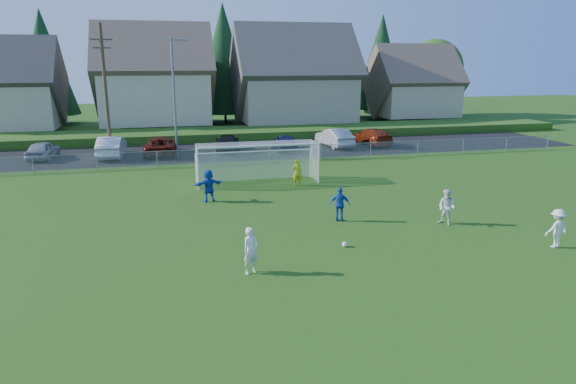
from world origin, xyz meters
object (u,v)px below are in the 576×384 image
object	(u,v)px
car_g	(372,137)
player_blue_b	(209,185)
goalkeeper	(297,172)
soccer_goal	(257,156)
soccer_ball	(345,244)
car_e	(285,142)
player_blue_a	(340,204)
player_white_b	(447,207)
player_white_a	(251,250)
player_white_c	(557,228)
car_d	(227,143)
car_a	(43,150)
car_c	(161,146)
car_f	(334,138)
car_b	(112,147)

from	to	relation	value
car_g	player_blue_b	bearing A→B (deg)	39.94
goalkeeper	soccer_goal	bearing A→B (deg)	-28.68
soccer_ball	car_e	world-z (taller)	car_e
soccer_ball	player_blue_a	bearing A→B (deg)	74.02
soccer_goal	player_white_b	bearing A→B (deg)	-56.20
player_white_b	car_g	xyz separation A→B (m)	(5.57, 22.03, -0.09)
soccer_ball	player_white_a	world-z (taller)	player_white_a
player_white_a	car_e	world-z (taller)	player_white_a
player_white_c	player_blue_a	distance (m)	9.09
player_white_b	car_g	distance (m)	22.72
car_g	player_blue_a	bearing A→B (deg)	59.12
player_white_a	car_g	bearing A→B (deg)	32.68
car_d	player_white_c	bearing A→B (deg)	117.79
car_g	car_a	bearing A→B (deg)	-3.88
car_c	car_g	world-z (taller)	car_g
car_a	car_f	distance (m)	23.44
player_blue_b	car_e	bearing A→B (deg)	-131.58
car_g	soccer_goal	distance (m)	17.14
soccer_ball	car_g	bearing A→B (deg)	64.91
player_blue_a	car_f	world-z (taller)	player_blue_a
player_white_b	player_blue_b	bearing A→B (deg)	-152.17
player_blue_a	goalkeeper	size ratio (longest dim) A/B	0.99
goalkeeper	soccer_goal	distance (m)	2.73
car_e	car_d	bearing A→B (deg)	-10.26
player_white_a	car_b	bearing A→B (deg)	78.89
player_blue_a	goalkeeper	world-z (taller)	goalkeeper
goalkeeper	player_blue_b	bearing A→B (deg)	27.19
car_c	car_d	world-z (taller)	car_c
player_blue_a	goalkeeper	bearing A→B (deg)	-66.97
goalkeeper	car_a	distance (m)	21.05
car_d	car_f	xyz separation A→B (m)	(9.33, -0.01, 0.10)
car_d	soccer_ball	bearing A→B (deg)	100.66
player_blue_b	car_f	xyz separation A→B (m)	(12.27, 15.33, -0.09)
player_white_a	goalkeeper	size ratio (longest dim) A/B	1.03
player_white_a	car_c	distance (m)	25.00
player_blue_b	player_white_a	bearing A→B (deg)	79.69
player_blue_a	car_e	distance (m)	19.29
car_b	soccer_goal	size ratio (longest dim) A/B	0.67
player_white_c	car_d	world-z (taller)	player_white_c
car_a	car_e	bearing A→B (deg)	-175.50
car_e	car_f	distance (m)	4.81
soccer_goal	player_blue_b	bearing A→B (deg)	-131.41
goalkeeper	player_blue_a	bearing A→B (deg)	95.61
goalkeeper	car_f	xyz separation A→B (m)	(6.78, 13.01, -0.04)
player_white_a	car_d	bearing A→B (deg)	58.30
soccer_ball	car_e	distance (m)	22.71
player_white_b	car_c	bearing A→B (deg)	-178.90
soccer_ball	car_d	distance (m)	23.66
goalkeeper	car_f	distance (m)	14.67
soccer_ball	player_white_b	bearing A→B (deg)	16.67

